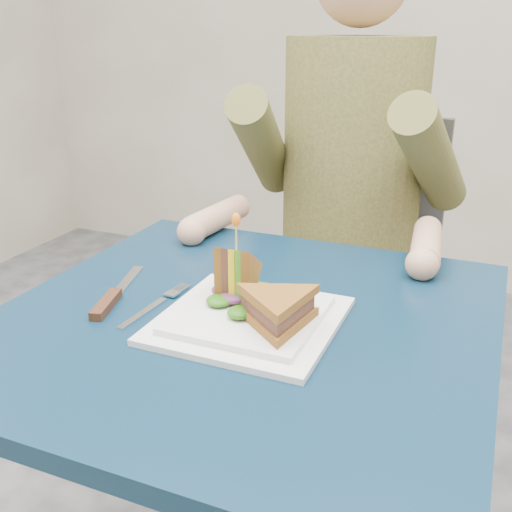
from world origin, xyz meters
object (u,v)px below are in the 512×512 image
at_px(diner, 352,133).
at_px(knife, 110,299).
at_px(chair, 354,264).
at_px(sandwich_flat, 278,309).
at_px(fork, 154,306).
at_px(plate, 249,318).
at_px(sandwich_upright, 237,276).
at_px(table, 244,359).

height_order(diner, knife, diner).
relative_size(chair, sandwich_flat, 4.69).
xyz_separation_m(diner, sandwich_flat, (0.07, -0.68, -0.14)).
distance_m(sandwich_flat, fork, 0.22).
bearing_deg(diner, plate, -88.32).
height_order(chair, sandwich_upright, chair).
bearing_deg(table, plate, -50.49).
relative_size(plate, fork, 1.45).
distance_m(plate, sandwich_flat, 0.07).
distance_m(diner, sandwich_upright, 0.62).
bearing_deg(fork, table, 12.85).
bearing_deg(plate, table, 129.51).
xyz_separation_m(chair, plate, (0.02, -0.77, 0.20)).
height_order(table, plate, plate).
bearing_deg(chair, sandwich_flat, -84.65).
distance_m(sandwich_upright, fork, 0.14).
relative_size(table, fork, 4.18).
distance_m(table, fork, 0.17).
bearing_deg(table, fork, -167.15).
height_order(chair, fork, chair).
bearing_deg(diner, sandwich_upright, -92.02).
distance_m(table, chair, 0.75).
bearing_deg(sandwich_flat, knife, 179.30).
bearing_deg(sandwich_upright, fork, -155.95).
bearing_deg(fork, sandwich_upright, 24.05).
height_order(sandwich_flat, fork, sandwich_flat).
relative_size(table, plate, 2.88).
relative_size(sandwich_upright, fork, 0.72).
relative_size(diner, sandwich_flat, 3.75).
bearing_deg(sandwich_flat, table, 146.93).
relative_size(plate, sandwich_upright, 2.02).
bearing_deg(sandwich_upright, table, -45.12).
xyz_separation_m(sandwich_flat, sandwich_upright, (-0.10, 0.07, 0.01)).
bearing_deg(sandwich_flat, fork, 175.89).
height_order(table, diner, diner).
height_order(chair, plate, chair).
bearing_deg(sandwich_upright, plate, -47.79).
xyz_separation_m(diner, plate, (0.02, -0.66, -0.18)).
height_order(chair, diner, diner).
bearing_deg(sandwich_upright, knife, -161.27).
relative_size(chair, sandwich_upright, 7.22).
height_order(sandwich_flat, knife, sandwich_flat).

